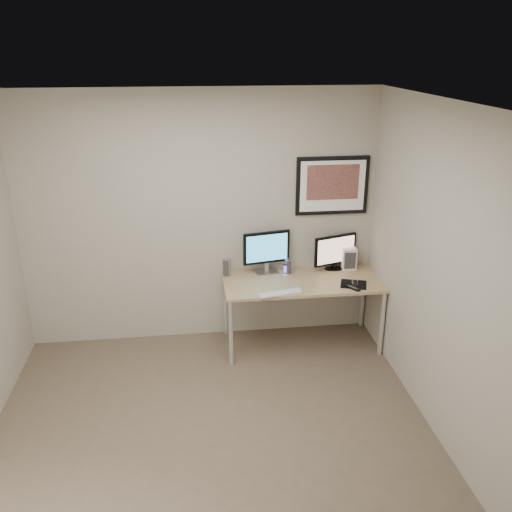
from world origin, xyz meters
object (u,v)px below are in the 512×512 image
Objects in this scene: desk at (302,286)px; speaker_right at (288,266)px; framed_art at (332,186)px; fan_unit at (349,259)px; monitor_large at (266,250)px; keyboard at (280,293)px; monitor_tv at (335,251)px; phone_dock at (285,270)px; speaker_left at (227,267)px.

speaker_right is (-0.12, 0.19, 0.15)m from desk.
framed_art reaches higher than fan_unit.
monitor_large is (-0.69, -0.09, -0.64)m from framed_art.
framed_art is at bearing 32.16° from keyboard.
monitor_tv is (0.39, 0.24, 0.27)m from desk.
fan_unit reaches higher than speaker_right.
desk is 1.07m from framed_art.
monitor_tv reaches higher than keyboard.
speaker_right is at bearing -173.45° from fan_unit.
desk is at bearing -46.73° from monitor_large.
keyboard is at bearing -134.21° from desk.
monitor_large reaches higher than keyboard.
monitor_tv is 4.11× the size of phone_dock.
monitor_tv is at bearing 25.83° from keyboard.
framed_art is at bearing 157.60° from fan_unit.
speaker_right is 0.71× the size of fan_unit.
keyboard is at bearing -135.49° from framed_art.
framed_art reaches higher than monitor_tv.
desk is 0.52m from monitor_large.
framed_art reaches higher than monitor_large.
monitor_tv is 0.53m from speaker_right.
keyboard reaches higher than desk.
speaker_left is 0.63m from speaker_right.
phone_dock reaches higher than desk.
fan_unit is (0.82, 0.52, 0.11)m from keyboard.
phone_dock is at bearing -161.70° from framed_art.
speaker_right is at bearing 121.30° from desk.
phone_dock is at bearing -151.03° from speaker_right.
fan_unit is at bearing -24.88° from framed_art.
monitor_tv reaches higher than speaker_left.
framed_art reaches higher than phone_dock.
speaker_left is 0.69m from keyboard.
phone_dock is at bearing 170.44° from monitor_tv.
framed_art is 1.36m from speaker_left.
monitor_large is 0.44m from speaker_left.
speaker_left is (-1.10, -0.13, -0.79)m from framed_art.
fan_unit is (0.20, -0.09, -0.78)m from framed_art.
framed_art is 3.25× the size of fan_unit.
keyboard is (0.06, -0.53, -0.24)m from monitor_large.
monitor_large is (-0.34, 0.24, 0.32)m from desk.
desk is at bearing -165.88° from monitor_tv.
framed_art is 1.74× the size of keyboard.
monitor_large reaches higher than monitor_tv.
speaker_left is (-0.41, -0.04, -0.15)m from monitor_large.
keyboard is (-0.62, -0.61, -0.88)m from framed_art.
phone_dock is (0.60, -0.04, -0.04)m from speaker_left.
keyboard is (-0.27, -0.28, 0.07)m from desk.
desk is 3.25× the size of monitor_large.
monitor_large is 0.73m from monitor_tv.
speaker_right is 0.05m from phone_dock.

